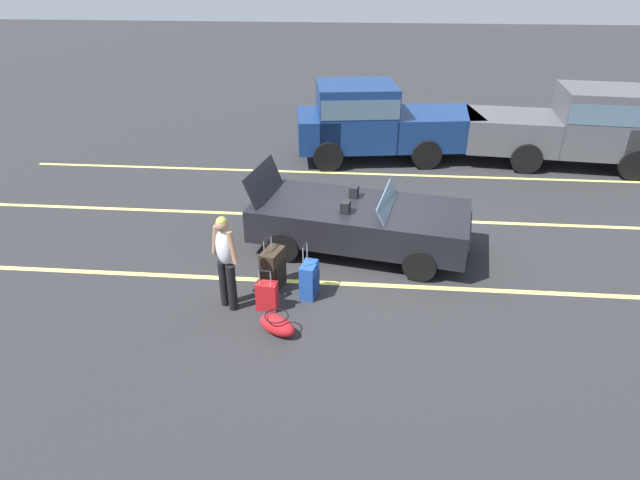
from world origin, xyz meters
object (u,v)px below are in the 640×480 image
suitcase_large_black (273,269)px  parked_pickup_truck_far (373,120)px  parked_pickup_truck_near (579,125)px  suitcase_small_carryon (267,296)px  suitcase_medium_bright (309,280)px  duffel_bag (277,325)px  convertible_car (370,223)px  traveler_person (225,258)px

suitcase_large_black → parked_pickup_truck_far: (1.70, 6.88, 0.74)m
suitcase_large_black → parked_pickup_truck_near: (7.23, 6.86, 0.74)m
suitcase_large_black → suitcase_small_carryon: (0.00, -0.64, -0.12)m
suitcase_medium_bright → duffel_bag: 1.15m
suitcase_large_black → suitcase_small_carryon: size_ratio=1.26×
suitcase_small_carryon → convertible_car: bearing=-31.9°
suitcase_large_black → parked_pickup_truck_near: 10.00m
suitcase_large_black → traveler_person: (-0.64, -0.62, 0.56)m
suitcase_large_black → traveler_person: size_ratio=0.59×
convertible_car → suitcase_medium_bright: size_ratio=4.41×
convertible_car → parked_pickup_truck_far: bearing=100.2°
suitcase_medium_bright → convertible_car: bearing=70.1°
parked_pickup_truck_near → parked_pickup_truck_far: 5.54m
suitcase_medium_bright → traveler_person: bearing=-150.5°
convertible_car → parked_pickup_truck_near: size_ratio=0.85×
suitcase_large_black → duffel_bag: size_ratio=1.38×
duffel_bag → parked_pickup_truck_far: 8.33m
duffel_bag → parked_pickup_truck_near: bearing=49.4°
suitcase_large_black → suitcase_small_carryon: 0.65m
convertible_car → suitcase_medium_bright: 1.97m
suitcase_large_black → parked_pickup_truck_far: parked_pickup_truck_far is taller
duffel_bag → suitcase_medium_bright: bearing=70.1°
suitcase_medium_bright → suitcase_large_black: bearing=174.5°
convertible_car → suitcase_large_black: size_ratio=4.51×
duffel_bag → traveler_person: bearing=144.5°
suitcase_medium_bright → duffel_bag: size_ratio=1.41×
convertible_car → suitcase_small_carryon: size_ratio=5.66×
suitcase_medium_bright → suitcase_small_carryon: 0.79m
suitcase_medium_bright → duffel_bag: suitcase_medium_bright is taller
duffel_bag → traveler_person: 1.35m
duffel_bag → parked_pickup_truck_near: parked_pickup_truck_near is taller
convertible_car → suitcase_medium_bright: (-1.00, -1.68, -0.28)m
suitcase_small_carryon → duffel_bag: (0.26, -0.63, -0.09)m
suitcase_small_carryon → suitcase_large_black: bearing=5.9°
suitcase_large_black → suitcase_medium_bright: size_ratio=0.98×
suitcase_medium_bright → parked_pickup_truck_near: size_ratio=0.19×
suitcase_large_black → duffel_bag: 1.31m
convertible_car → suitcase_medium_bright: bearing=-110.1°
convertible_car → duffel_bag: convertible_car is taller
convertible_car → suitcase_small_carryon: convertible_car is taller
suitcase_large_black → parked_pickup_truck_far: size_ratio=0.19×
traveler_person → suitcase_medium_bright: bearing=-35.8°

